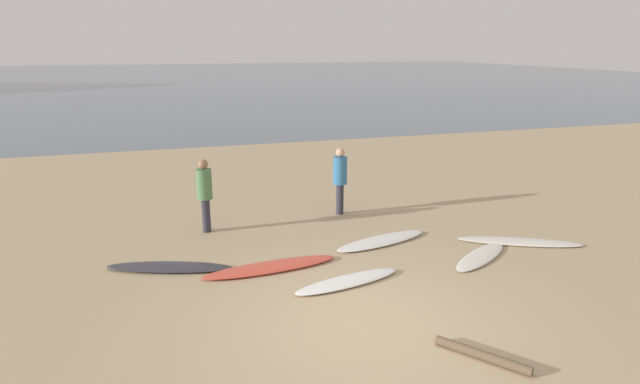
{
  "coord_description": "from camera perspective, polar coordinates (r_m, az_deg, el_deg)",
  "views": [
    {
      "loc": [
        -2.78,
        -6.68,
        4.19
      ],
      "look_at": [
        0.98,
        5.43,
        0.6
      ],
      "focal_mm": 29.38,
      "sensor_mm": 36.0,
      "label": 1
    }
  ],
  "objects": [
    {
      "name": "driftwood_log",
      "position": [
        7.86,
        17.24,
        -16.6
      ],
      "size": [
        0.91,
        1.15,
        0.13
      ],
      "primitive_type": "cylinder",
      "rotation": [
        0.0,
        1.57,
        -0.93
      ],
      "color": "brown",
      "rests_on": "ground"
    },
    {
      "name": "ocean_water",
      "position": [
        72.43,
        -15.39,
        11.94
      ],
      "size": [
        140.0,
        100.0,
        0.01
      ],
      "primitive_type": "cube",
      "color": "slate",
      "rests_on": "ground"
    },
    {
      "name": "surfboard_2",
      "position": [
        9.63,
        3.03,
        -9.68
      ],
      "size": [
        2.19,
        0.92,
        0.09
      ],
      "primitive_type": "ellipsoid",
      "rotation": [
        0.0,
        0.0,
        0.21
      ],
      "color": "white",
      "rests_on": "ground"
    },
    {
      "name": "person_0",
      "position": [
        13.14,
        2.2,
        1.8
      ],
      "size": [
        0.35,
        0.35,
        1.71
      ],
      "rotation": [
        0.0,
        0.0,
        4.76
      ],
      "color": "#2D2D38",
      "rests_on": "ground"
    },
    {
      "name": "surfboard_4",
      "position": [
        11.19,
        17.09,
        -6.73
      ],
      "size": [
        1.9,
        1.45,
        0.07
      ],
      "primitive_type": "ellipsoid",
      "rotation": [
        0.0,
        0.0,
        0.56
      ],
      "color": "silver",
      "rests_on": "ground"
    },
    {
      "name": "surfboard_0",
      "position": [
        10.59,
        -16.09,
        -7.86
      ],
      "size": [
        2.47,
        1.28,
        0.1
      ],
      "primitive_type": "ellipsoid",
      "rotation": [
        0.0,
        0.0,
        -0.33
      ],
      "color": "#333338",
      "rests_on": "ground"
    },
    {
      "name": "surfboard_5",
      "position": [
        12.26,
        20.9,
        -5.08
      ],
      "size": [
        2.6,
        1.62,
        0.07
      ],
      "primitive_type": "ellipsoid",
      "rotation": [
        0.0,
        0.0,
        -0.46
      ],
      "color": "silver",
      "rests_on": "ground"
    },
    {
      "name": "surfboard_3",
      "position": [
        11.57,
        6.72,
        -5.29
      ],
      "size": [
        2.4,
        1.15,
        0.09
      ],
      "primitive_type": "ellipsoid",
      "rotation": [
        0.0,
        0.0,
        0.26
      ],
      "color": "white",
      "rests_on": "ground"
    },
    {
      "name": "ground_plane",
      "position": [
        17.44,
        -7.57,
        1.43
      ],
      "size": [
        120.0,
        120.0,
        0.2
      ],
      "primitive_type": "cube",
      "color": "tan",
      "rests_on": "ground"
    },
    {
      "name": "person_1",
      "position": [
        12.15,
        -12.46,
        0.25
      ],
      "size": [
        0.35,
        0.35,
        1.71
      ],
      "rotation": [
        0.0,
        0.0,
        0.63
      ],
      "color": "#2D2D38",
      "rests_on": "ground"
    },
    {
      "name": "surfboard_1",
      "position": [
        10.24,
        -5.38,
        -8.12
      ],
      "size": [
        2.71,
        0.82,
        0.09
      ],
      "primitive_type": "ellipsoid",
      "rotation": [
        0.0,
        0.0,
        0.1
      ],
      "color": "#D84C38",
      "rests_on": "ground"
    }
  ]
}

